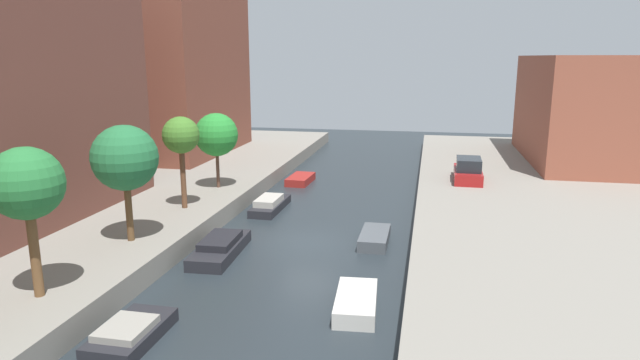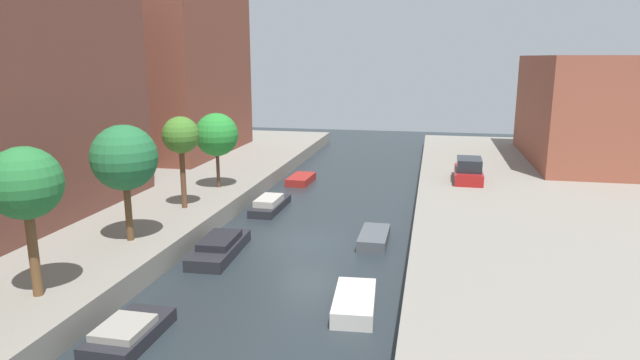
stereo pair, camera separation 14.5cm
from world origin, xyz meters
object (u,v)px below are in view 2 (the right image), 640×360
Objects in this scene: street_tree_4 at (217,135)px; moored_boat_left_2 at (220,247)px; moored_boat_left_4 at (301,179)px; street_tree_2 at (124,158)px; moored_boat_left_1 at (128,332)px; low_block_right at (601,109)px; street_tree_3 at (181,136)px; moored_boat_right_3 at (374,238)px; street_tree_1 at (25,185)px; parked_car at (468,171)px; moored_boat_left_3 at (270,204)px; apartment_tower_far at (163,37)px; moored_boat_right_2 at (354,303)px.

moored_boat_left_2 is (3.47, -8.57, -3.88)m from street_tree_4.
moored_boat_left_4 is (3.65, 6.35, -3.98)m from street_tree_4.
street_tree_2 is 8.46m from moored_boat_left_1.
low_block_right is 3.23× the size of street_tree_3.
moored_boat_right_3 is (6.61, 10.89, -0.02)m from moored_boat_left_1.
parked_car is at bearing 54.13° from street_tree_1.
moored_boat_left_1 is 0.77× the size of moored_boat_left_3.
moored_boat_right_3 is (6.54, -11.90, 0.02)m from moored_boat_left_4.
low_block_right reaches higher than moored_boat_left_4.
apartment_tower_far reaches higher than moored_boat_left_4.
parked_car is at bearing -15.09° from apartment_tower_far.
moored_boat_right_2 reaches higher than moored_boat_right_3.
moored_boat_right_2 is at bearing -89.26° from moored_boat_right_3.
street_tree_2 is 1.21× the size of moored_boat_left_3.
street_tree_4 is at bearing -119.87° from moored_boat_left_4.
moored_boat_right_3 is at bearing 58.75° from moored_boat_left_1.
low_block_right is 31.21m from street_tree_3.
moored_boat_right_2 is (6.70, 3.58, -0.00)m from moored_boat_left_1.
moored_boat_right_2 is at bearing -51.63° from apartment_tower_far.
moored_boat_left_4 is (0.17, 14.92, -0.10)m from moored_boat_left_2.
moored_boat_left_4 is 1.00× the size of moored_boat_right_3.
moored_boat_right_3 is at bearing -61.21° from moored_boat_left_4.
moored_boat_left_2 is 1.47× the size of moored_boat_right_3.
street_tree_3 is 6.86m from moored_boat_left_3.
street_tree_3 is 1.16× the size of parked_car.
moored_boat_left_2 is at bearing -130.66° from parked_car.
moored_boat_left_4 is (0.10, 7.27, -0.08)m from moored_boat_left_3.
moored_boat_left_2 is (12.45, -20.04, -10.06)m from apartment_tower_far.
street_tree_3 is 1.06× the size of moored_boat_left_2.
moored_boat_right_2 is (6.63, -19.21, 0.03)m from moored_boat_left_4.
moored_boat_right_2 is (10.28, -12.86, -3.94)m from street_tree_4.
street_tree_3 is 1.51× the size of moored_boat_left_1.
moored_boat_right_3 is at bearing -28.59° from street_tree_4.
moored_boat_left_4 is at bearing 89.82° from moored_boat_left_1.
apartment_tower_far is 3.73× the size of street_tree_1.
street_tree_1 is at bearing 171.60° from moored_boat_left_1.
moored_boat_left_1 is at bearing -77.73° from street_tree_4.
moored_boat_right_3 is (10.19, -5.55, -3.96)m from street_tree_4.
street_tree_1 is (-25.02, -29.82, -0.15)m from low_block_right.
street_tree_4 is at bearing 112.06° from moored_boat_left_2.
street_tree_2 is 10.75m from moored_boat_left_3.
moored_boat_left_1 is at bearing -8.40° from street_tree_1.
apartment_tower_far is 6.04× the size of moored_boat_left_4.
moored_boat_left_1 is at bearing -118.29° from parked_car.
moored_boat_left_4 is (3.65, 16.47, -4.37)m from street_tree_2.
moored_boat_left_4 is (-11.46, 1.37, -1.36)m from parked_car.
low_block_right is 13.76m from parked_car.
moored_boat_right_2 is (10.28, 3.05, -4.52)m from street_tree_1.
street_tree_4 is 0.99× the size of moored_boat_left_2.
moored_boat_left_3 is 7.27m from moored_boat_left_4.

